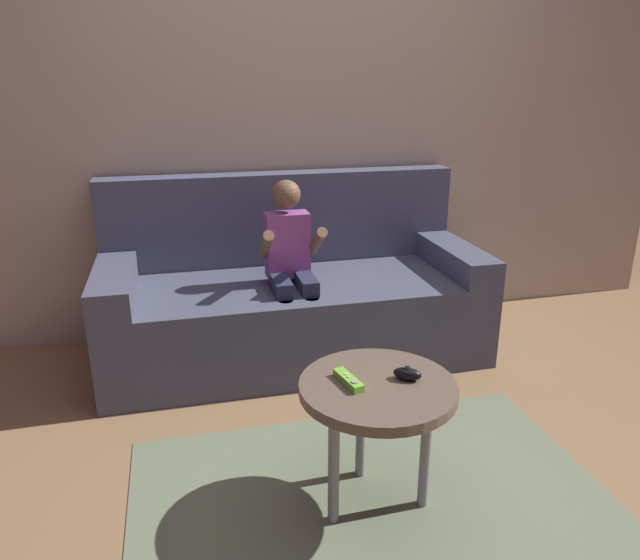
{
  "coord_description": "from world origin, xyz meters",
  "views": [
    {
      "loc": [
        -0.69,
        -1.5,
        1.36
      ],
      "look_at": [
        -0.15,
        0.67,
        0.59
      ],
      "focal_mm": 33.16,
      "sensor_mm": 36.0,
      "label": 1
    }
  ],
  "objects_px": {
    "couch": "(292,296)",
    "game_remote_lime_near_edge": "(349,380)",
    "person_seated_on_couch": "(291,264)",
    "nunchuk_black": "(407,374)",
    "coffee_table": "(377,398)"
  },
  "relations": [
    {
      "from": "couch",
      "to": "coffee_table",
      "type": "bearing_deg",
      "value": -88.67
    },
    {
      "from": "game_remote_lime_near_edge",
      "to": "nunchuk_black",
      "type": "height_order",
      "value": "nunchuk_black"
    },
    {
      "from": "couch",
      "to": "coffee_table",
      "type": "relative_size",
      "value": 3.74
    },
    {
      "from": "person_seated_on_couch",
      "to": "nunchuk_black",
      "type": "height_order",
      "value": "person_seated_on_couch"
    },
    {
      "from": "person_seated_on_couch",
      "to": "couch",
      "type": "bearing_deg",
      "value": 78.49
    },
    {
      "from": "person_seated_on_couch",
      "to": "nunchuk_black",
      "type": "distance_m",
      "value": 1.07
    },
    {
      "from": "couch",
      "to": "game_remote_lime_near_edge",
      "type": "height_order",
      "value": "couch"
    },
    {
      "from": "game_remote_lime_near_edge",
      "to": "person_seated_on_couch",
      "type": "bearing_deg",
      "value": 88.59
    },
    {
      "from": "coffee_table",
      "to": "person_seated_on_couch",
      "type": "bearing_deg",
      "value": 93.54
    },
    {
      "from": "coffee_table",
      "to": "game_remote_lime_near_edge",
      "type": "xyz_separation_m",
      "value": [
        -0.09,
        0.02,
        0.07
      ]
    },
    {
      "from": "coffee_table",
      "to": "game_remote_lime_near_edge",
      "type": "height_order",
      "value": "game_remote_lime_near_edge"
    },
    {
      "from": "couch",
      "to": "game_remote_lime_near_edge",
      "type": "distance_m",
      "value": 1.23
    },
    {
      "from": "nunchuk_black",
      "to": "game_remote_lime_near_edge",
      "type": "bearing_deg",
      "value": 174.14
    },
    {
      "from": "coffee_table",
      "to": "nunchuk_black",
      "type": "distance_m",
      "value": 0.12
    },
    {
      "from": "couch",
      "to": "coffee_table",
      "type": "distance_m",
      "value": 1.24
    }
  ]
}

